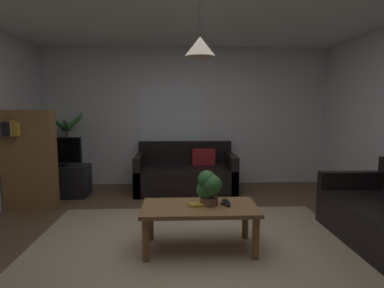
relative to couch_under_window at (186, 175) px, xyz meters
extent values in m
cube|color=brown|center=(0.02, -2.27, -0.28)|extent=(5.21, 5.56, 0.02)
cube|color=tan|center=(0.02, -2.47, -0.27)|extent=(3.39, 3.06, 0.01)
cube|color=silver|center=(0.02, 0.54, 0.98)|extent=(5.33, 0.06, 2.51)
cube|color=white|center=(-0.26, 0.51, 0.96)|extent=(1.11, 0.01, 1.18)
cube|color=black|center=(-0.01, -0.04, -0.06)|extent=(1.67, 0.90, 0.42)
cube|color=black|center=(-0.01, 0.35, 0.35)|extent=(1.67, 0.12, 0.40)
cube|color=black|center=(-0.78, -0.04, 0.05)|extent=(0.12, 0.90, 0.64)
cube|color=black|center=(0.77, -0.04, 0.05)|extent=(0.12, 0.90, 0.64)
cube|color=maroon|center=(0.32, 0.17, 0.29)|extent=(0.40, 0.13, 0.28)
cube|color=black|center=(2.08, -1.53, 0.05)|extent=(0.90, 0.12, 0.64)
cube|color=olive|center=(0.09, -2.23, 0.16)|extent=(1.16, 0.59, 0.04)
cylinder|color=olive|center=(-0.43, -2.47, -0.06)|extent=(0.07, 0.07, 0.41)
cylinder|color=olive|center=(0.60, -2.47, -0.06)|extent=(0.07, 0.07, 0.41)
cylinder|color=olive|center=(-0.43, -1.99, -0.06)|extent=(0.07, 0.07, 0.41)
cylinder|color=olive|center=(0.60, -1.99, -0.06)|extent=(0.07, 0.07, 0.41)
cube|color=gold|center=(0.05, -2.23, 0.20)|extent=(0.17, 0.14, 0.03)
cube|color=black|center=(0.35, -2.15, 0.19)|extent=(0.09, 0.17, 0.02)
cube|color=black|center=(0.37, -2.21, 0.19)|extent=(0.07, 0.16, 0.02)
cylinder|color=brown|center=(0.18, -2.20, 0.22)|extent=(0.18, 0.18, 0.08)
sphere|color=#2D6B33|center=(0.16, -2.18, 0.33)|extent=(0.20, 0.20, 0.20)
sphere|color=#2D6B33|center=(0.21, -2.22, 0.40)|extent=(0.21, 0.21, 0.21)
sphere|color=#2D6B33|center=(0.16, -2.20, 0.44)|extent=(0.19, 0.19, 0.19)
cube|color=black|center=(-2.04, -0.24, -0.02)|extent=(0.90, 0.44, 0.50)
cube|color=black|center=(-2.04, -0.26, 0.48)|extent=(0.73, 0.05, 0.41)
cube|color=black|center=(-2.04, -0.29, 0.48)|extent=(0.69, 0.00, 0.37)
cube|color=black|center=(-2.04, -0.26, 0.25)|extent=(0.24, 0.16, 0.04)
cylinder|color=brown|center=(-2.07, 0.24, -0.12)|extent=(0.32, 0.32, 0.30)
cylinder|color=brown|center=(-2.07, 0.24, 0.41)|extent=(0.05, 0.05, 0.77)
cone|color=#3D7F3D|center=(-1.90, 0.22, 0.90)|extent=(0.40, 0.16, 0.31)
cone|color=#3D7F3D|center=(-1.93, 0.41, 0.95)|extent=(0.33, 0.42, 0.43)
cone|color=#3D7F3D|center=(-2.17, 0.41, 0.88)|extent=(0.26, 0.41, 0.32)
cone|color=#3D7F3D|center=(-2.26, 0.26, 0.90)|extent=(0.44, 0.13, 0.30)
cone|color=#3D7F3D|center=(-2.15, 0.11, 0.90)|extent=(0.25, 0.34, 0.34)
cone|color=#3D7F3D|center=(-1.99, 0.04, 0.88)|extent=(0.21, 0.46, 0.30)
cube|color=olive|center=(-2.22, -0.84, 0.43)|extent=(0.70, 0.22, 1.40)
cube|color=#99663F|center=(-2.50, -0.96, 0.86)|extent=(0.04, 0.16, 0.16)
cube|color=black|center=(-2.45, -0.96, 0.87)|extent=(0.04, 0.16, 0.19)
cube|color=black|center=(-2.41, -0.96, 0.86)|extent=(0.04, 0.16, 0.17)
cube|color=black|center=(-2.37, -0.96, 0.88)|extent=(0.03, 0.16, 0.19)
cube|color=gold|center=(-2.33, -0.96, 0.88)|extent=(0.03, 0.16, 0.21)
cube|color=gold|center=(-2.29, -0.96, 0.87)|extent=(0.05, 0.16, 0.19)
cylinder|color=black|center=(0.09, -2.23, 2.03)|extent=(0.01, 0.01, 0.41)
cone|color=beige|center=(0.09, -2.23, 1.74)|extent=(0.30, 0.30, 0.19)
camera|label=1|loc=(-0.12, -5.28, 1.18)|focal=29.37mm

